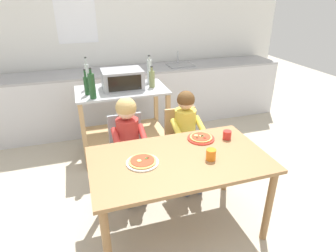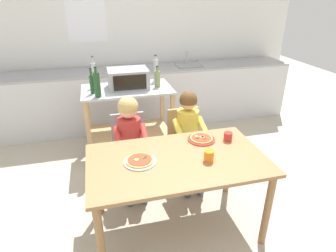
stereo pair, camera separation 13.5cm
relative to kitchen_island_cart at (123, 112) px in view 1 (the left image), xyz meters
The scene contains 19 objects.
ground_plane 0.73m from the kitchen_island_cart, 58.99° to the right, with size 10.94×10.94×0.00m, color #B7AD99.
back_wall_tiled 1.52m from the kitchen_island_cart, 80.59° to the left, with size 5.47×0.14×2.70m.
kitchen_counter 0.93m from the kitchen_island_cart, 76.20° to the left, with size 4.92×0.60×1.09m.
kitchen_island_cart is the anchor object (origin of this frame).
toaster_oven 0.41m from the kitchen_island_cart, 43.86° to the left, with size 0.47×0.36×0.23m.
bottle_squat_spirits 0.60m from the kitchen_island_cart, 155.66° to the left, with size 0.05×0.05×0.37m.
bottle_tall_green_wine 0.57m from the kitchen_island_cart, 168.53° to the right, with size 0.05×0.05×0.29m.
bottle_brown_beer 0.63m from the kitchen_island_cart, 27.25° to the left, with size 0.06×0.06×0.34m.
bottle_dark_olive_oil 0.54m from the kitchen_island_cart, ahead, with size 0.07×0.07×0.26m.
bottle_slim_sauce 0.60m from the kitchen_island_cart, 147.48° to the right, with size 0.07×0.07×0.34m.
dining_table 1.45m from the kitchen_island_cart, 81.35° to the right, with size 1.43×0.83×0.73m.
dining_chair_left 0.73m from the kitchen_island_cart, 96.62° to the right, with size 0.36×0.36×0.81m.
dining_chair_right 0.90m from the kitchen_island_cart, 54.90° to the right, with size 0.36×0.36×0.81m.
child_in_red_shirt 0.84m from the kitchen_island_cart, 95.69° to the right, with size 0.32×0.42×1.03m.
child_in_yellow_shirt 1.00m from the kitchen_island_cart, 58.93° to the right, with size 0.32×0.42×1.04m.
pizza_plate_white 1.42m from the kitchen_island_cart, 93.36° to the right, with size 0.26×0.26×0.03m.
pizza_plate_red_rimmed 1.30m from the kitchen_island_cart, 66.60° to the right, with size 0.25×0.25×0.03m.
drinking_cup_red 1.47m from the kitchen_island_cart, 59.39° to the right, with size 0.08×0.08×0.08m, color red.
drinking_cup_orange 1.60m from the kitchen_island_cart, 73.65° to the right, with size 0.08×0.08×0.09m, color orange.
Camera 1 is at (-0.69, -1.82, 1.95)m, focal length 30.23 mm.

